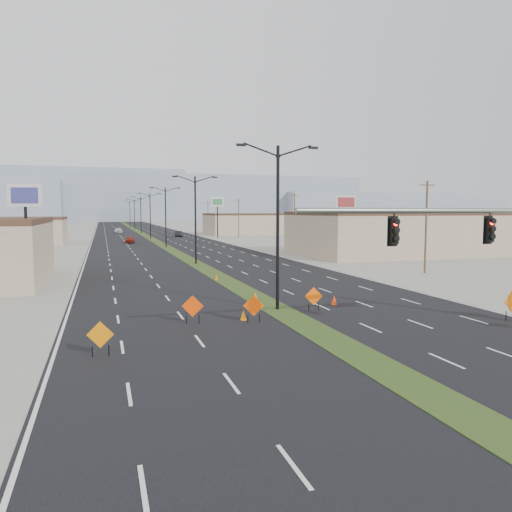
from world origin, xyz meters
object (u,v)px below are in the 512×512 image
object	(u,v)px
streetlight_5	(134,213)
car_left	(130,240)
cone_0	(243,315)
pole_sign_west	(25,204)
streetlight_6	(130,213)
streetlight_0	(278,222)
cone_2	(334,300)
pole_sign_east_near	(346,208)
construction_sign_5	(512,302)
cone_1	(255,296)
construction_sign_1	(254,307)
construction_sign_2	(193,307)
streetlight_3	(150,214)
cone_3	(216,277)
streetlight_4	(141,214)
car_far	(118,231)
construction_sign_0	(100,336)
car_mid	(179,234)
streetlight_2	(166,215)
streetlight_1	(195,217)
pole_sign_east_far	(217,205)
construction_sign_3	(314,297)

from	to	relation	value
streetlight_5	car_left	distance (m)	71.26
cone_0	pole_sign_west	world-z (taller)	pole_sign_west
streetlight_6	streetlight_0	bearing A→B (deg)	-90.00
cone_2	pole_sign_east_near	size ratio (longest dim) A/B	0.08
streetlight_6	construction_sign_5	bearing A→B (deg)	-86.23
cone_1	cone_2	xyz separation A→B (m)	(4.45, -2.99, 0.02)
construction_sign_1	construction_sign_2	bearing A→B (deg)	-174.47
streetlight_0	streetlight_3	world-z (taller)	same
cone_1	cone_3	xyz separation A→B (m)	(-0.35, 10.58, -0.02)
streetlight_5	cone_1	size ratio (longest dim) A/B	16.48
streetlight_4	car_far	distance (m)	7.70
construction_sign_0	pole_sign_west	bearing A→B (deg)	116.89
streetlight_4	car_far	xyz separation A→B (m)	(-6.04, 0.83, -4.70)
streetlight_0	car_mid	bearing A→B (deg)	85.51
streetlight_6	pole_sign_west	xyz separation A→B (m)	(-16.03, -153.08, 1.21)
streetlight_5	construction_sign_1	size ratio (longest dim) A/B	6.63
streetlight_2	streetlight_5	xyz separation A→B (m)	(0.00, 84.00, 0.00)
cone_3	cone_1	bearing A→B (deg)	-88.08
construction_sign_5	cone_3	xyz separation A→B (m)	(-12.24, 20.64, -0.76)
construction_sign_0	construction_sign_5	xyz separation A→B (m)	(21.91, 0.54, 0.16)
car_far	cone_2	world-z (taller)	car_far
pole_sign_east_near	cone_3	bearing A→B (deg)	-120.68
streetlight_1	cone_0	distance (m)	30.79
pole_sign_west	pole_sign_east_near	bearing A→B (deg)	39.91
pole_sign_west	pole_sign_east_far	distance (m)	74.28
car_left	streetlight_4	bearing A→B (deg)	90.37
streetlight_1	car_mid	world-z (taller)	streetlight_1
streetlight_0	car_left	xyz separation A→B (m)	(-5.24, 69.09, -4.76)
construction_sign_0	streetlight_1	bearing A→B (deg)	86.14
car_mid	construction_sign_3	size ratio (longest dim) A/B	2.85
car_left	car_mid	xyz separation A→B (m)	(12.30, 20.71, 0.03)
streetlight_2	construction_sign_3	bearing A→B (deg)	-87.99
cone_2	pole_sign_west	size ratio (longest dim) A/B	0.08
construction_sign_0	pole_sign_east_far	world-z (taller)	pole_sign_east_far
pole_sign_east_near	pole_sign_east_far	size ratio (longest dim) A/B	0.89
construction_sign_2	construction_sign_5	xyz separation A→B (m)	(17.17, -4.34, 0.12)
construction_sign_1	construction_sign_3	distance (m)	4.87
construction_sign_5	cone_3	bearing A→B (deg)	109.05
construction_sign_5	pole_sign_west	world-z (taller)	pole_sign_west
car_mid	streetlight_2	bearing A→B (deg)	-100.12
cone_0	construction_sign_1	bearing A→B (deg)	-63.40
construction_sign_2	construction_sign_5	size ratio (longest dim) A/B	0.89
construction_sign_2	cone_3	size ratio (longest dim) A/B	2.77
streetlight_0	pole_sign_east_near	bearing A→B (deg)	56.38
streetlight_1	cone_3	size ratio (longest dim) A/B	17.76
streetlight_0	construction_sign_1	distance (m)	5.95
streetlight_0	cone_0	bearing A→B (deg)	-141.44
streetlight_3	pole_sign_east_near	world-z (taller)	streetlight_3
car_left	construction_sign_1	bearing A→B (deg)	-80.43
cone_3	pole_sign_west	world-z (taller)	pole_sign_west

